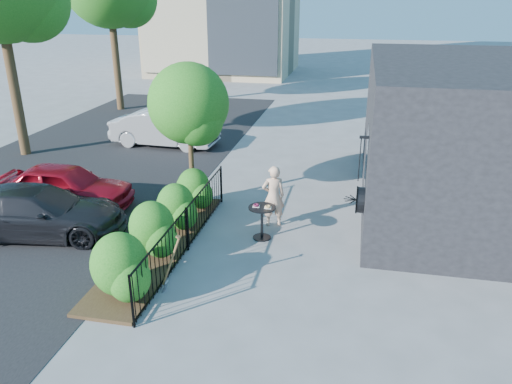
% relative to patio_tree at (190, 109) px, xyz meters
% --- Properties ---
extents(ground, '(120.00, 120.00, 0.00)m').
position_rel_patio_tree_xyz_m(ground, '(2.24, -2.76, -2.76)').
color(ground, gray).
rests_on(ground, ground).
extents(shop_building, '(6.22, 9.00, 4.00)m').
position_rel_patio_tree_xyz_m(shop_building, '(7.73, 1.74, -0.76)').
color(shop_building, black).
rests_on(shop_building, ground).
extents(fence, '(0.05, 6.05, 1.10)m').
position_rel_patio_tree_xyz_m(fence, '(0.74, -2.76, -2.20)').
color(fence, black).
rests_on(fence, ground).
extents(planting_bed, '(1.30, 6.00, 0.08)m').
position_rel_patio_tree_xyz_m(planting_bed, '(0.04, -2.76, -2.72)').
color(planting_bed, '#382616').
rests_on(planting_bed, ground).
extents(shrubs, '(1.10, 5.60, 1.24)m').
position_rel_patio_tree_xyz_m(shrubs, '(0.14, -2.66, -2.06)').
color(shrubs, '#196116').
rests_on(shrubs, ground).
extents(patio_tree, '(2.20, 2.20, 3.94)m').
position_rel_patio_tree_xyz_m(patio_tree, '(0.00, 0.00, 0.00)').
color(patio_tree, '#3F2B19').
rests_on(patio_tree, ground).
extents(street, '(9.00, 30.00, 0.01)m').
position_rel_patio_tree_xyz_m(street, '(-4.76, 0.24, -2.76)').
color(street, black).
rests_on(street, ground).
extents(cafe_table, '(0.67, 0.67, 0.90)m').
position_rel_patio_tree_xyz_m(cafe_table, '(2.33, -1.79, -2.18)').
color(cafe_table, black).
rests_on(cafe_table, ground).
extents(woman, '(0.69, 0.57, 1.63)m').
position_rel_patio_tree_xyz_m(woman, '(2.47, -0.99, -1.95)').
color(woman, '#DEAE8F').
rests_on(woman, ground).
extents(shovel, '(0.46, 0.17, 1.32)m').
position_rel_patio_tree_xyz_m(shovel, '(0.98, -4.50, -2.18)').
color(shovel, brown).
rests_on(shovel, ground).
extents(car_red, '(3.83, 1.69, 1.28)m').
position_rel_patio_tree_xyz_m(car_red, '(-3.43, -1.05, -2.12)').
color(car_red, maroon).
rests_on(car_red, ground).
extents(car_silver, '(4.28, 1.68, 1.39)m').
position_rel_patio_tree_xyz_m(car_silver, '(-3.01, 5.38, -2.07)').
color(car_silver, '#A5A5AA').
rests_on(car_silver, ground).
extents(car_darkgrey, '(4.54, 2.45, 1.25)m').
position_rel_patio_tree_xyz_m(car_darkgrey, '(-3.17, -2.72, -2.14)').
color(car_darkgrey, black).
rests_on(car_darkgrey, ground).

